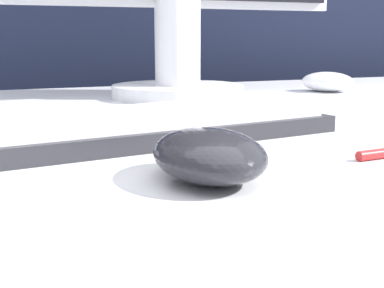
% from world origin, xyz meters
% --- Properties ---
extents(partition_panel, '(5.00, 0.03, 1.08)m').
position_xyz_m(partition_panel, '(0.00, 0.69, 0.54)').
color(partition_panel, black).
rests_on(partition_panel, ground_plane).
extents(computer_mouse_near, '(0.08, 0.10, 0.03)m').
position_xyz_m(computer_mouse_near, '(0.05, -0.14, 0.78)').
color(computer_mouse_near, '#232328').
rests_on(computer_mouse_near, desk).
extents(keyboard, '(0.38, 0.19, 0.02)m').
position_xyz_m(keyboard, '(0.05, 0.02, 0.78)').
color(keyboard, '#28282D').
rests_on(keyboard, desk).
extents(computer_mouse_far, '(0.11, 0.11, 0.03)m').
position_xyz_m(computer_mouse_far, '(0.47, 0.31, 0.78)').
color(computer_mouse_far, white).
rests_on(computer_mouse_far, desk).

